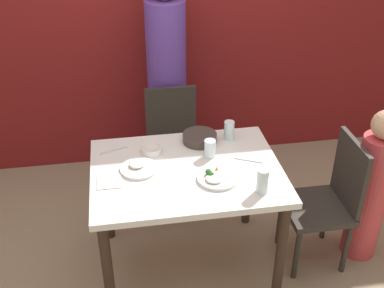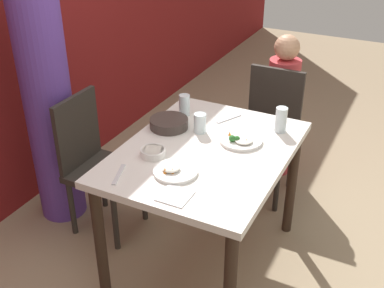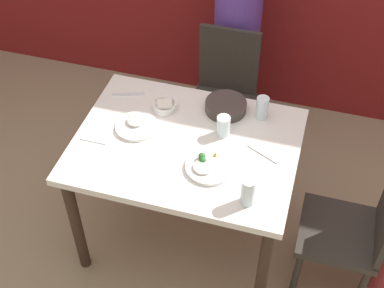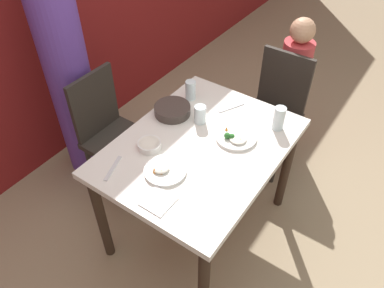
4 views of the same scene
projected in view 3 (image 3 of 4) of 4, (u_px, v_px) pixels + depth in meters
ground_plane at (187, 233)px, 3.22m from camera, size 10.00×10.00×0.00m
dining_table at (186, 157)px, 2.75m from camera, size 1.12×0.84×0.77m
chair_adult_spot at (223, 95)px, 3.39m from camera, size 0.40×0.40×0.89m
chair_child_spot at (356, 228)px, 2.66m from camera, size 0.40×0.40×0.89m
person_adult at (237, 26)px, 3.39m from camera, size 0.30×0.30×1.68m
bowl_curry at (226, 106)px, 2.83m from camera, size 0.22×0.22×0.05m
plate_rice_adult at (136, 125)px, 2.74m from camera, size 0.22×0.22×0.05m
plate_rice_child at (208, 166)px, 2.54m from camera, size 0.23×0.23×0.05m
bowl_rice_small at (165, 106)px, 2.84m from camera, size 0.13×0.13×0.04m
glass_water_tall at (223, 126)px, 2.68m from camera, size 0.07×0.07×0.11m
glass_water_short at (248, 192)px, 2.35m from camera, size 0.07×0.07×0.14m
glass_water_center at (262, 108)px, 2.76m from camera, size 0.07×0.07×0.13m
napkin_folded at (98, 133)px, 2.72m from camera, size 0.14×0.14×0.01m
fork_steel at (263, 154)px, 2.61m from camera, size 0.17×0.10×0.01m
spoon_steel at (128, 94)px, 2.94m from camera, size 0.18×0.08×0.01m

